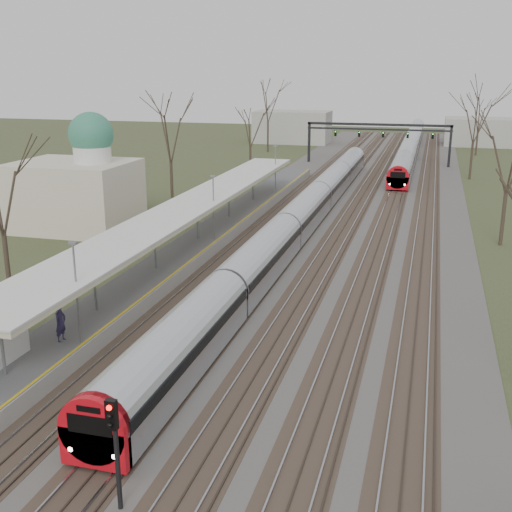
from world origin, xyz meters
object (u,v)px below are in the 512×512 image
at_px(train_far, 411,144).
at_px(signal_post, 115,438).
at_px(passenger, 61,323).
at_px(train_near, 303,213).

distance_m(train_far, signal_post, 96.57).
bearing_deg(signal_post, train_far, 86.88).
relative_size(train_far, passenger, 39.71).
height_order(train_far, passenger, train_far).
distance_m(train_near, train_far, 57.97).
bearing_deg(train_far, train_near, -96.94).
bearing_deg(signal_post, train_near, 92.58).
distance_m(passenger, signal_post, 12.41).
relative_size(passenger, signal_post, 0.46).
bearing_deg(passenger, signal_post, -135.97).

